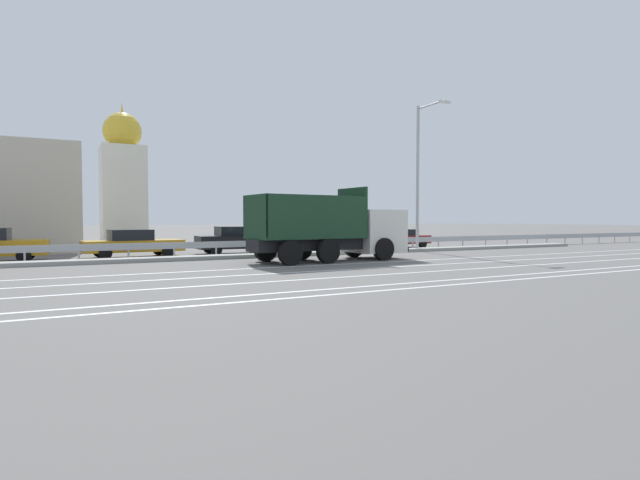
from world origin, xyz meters
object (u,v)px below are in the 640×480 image
at_px(median_road_sign, 258,234).
at_px(street_lamp_1, 420,170).
at_px(parked_car_6, 400,238).
at_px(church_tower, 123,179).
at_px(parked_car_4, 235,240).
at_px(parked_car_3, 133,243).
at_px(parked_car_5, 325,238).
at_px(dump_truck, 345,234).

height_order(median_road_sign, street_lamp_1, street_lamp_1).
relative_size(parked_car_6, church_tower, 0.34).
relative_size(median_road_sign, parked_car_4, 0.52).
relative_size(parked_car_3, parked_car_5, 0.98).
distance_m(street_lamp_1, parked_car_6, 5.43).
bearing_deg(median_road_sign, parked_car_5, 28.17).
bearing_deg(church_tower, parked_car_3, -95.44).
distance_m(parked_car_3, church_tower, 20.84).
relative_size(street_lamp_1, parked_car_5, 1.75).
bearing_deg(parked_car_5, parked_car_6, 96.03).
distance_m(parked_car_3, parked_car_5, 10.90).
xyz_separation_m(parked_car_3, church_tower, (1.92, 20.20, 4.73)).
bearing_deg(parked_car_5, parked_car_3, -87.34).
xyz_separation_m(dump_truck, median_road_sign, (-3.02, 3.40, -0.08)).
xyz_separation_m(dump_truck, church_tower, (-6.64, 26.54, 4.19)).
height_order(median_road_sign, parked_car_5, median_road_sign).
distance_m(dump_truck, median_road_sign, 4.54).
relative_size(parked_car_4, parked_car_6, 1.05).
bearing_deg(parked_car_4, dump_truck, 27.50).
distance_m(parked_car_3, parked_car_6, 16.73).
distance_m(median_road_sign, parked_car_4, 3.19).
height_order(parked_car_4, church_tower, church_tower).
distance_m(parked_car_5, parked_car_6, 5.83).
relative_size(street_lamp_1, church_tower, 0.71).
height_order(median_road_sign, parked_car_3, median_road_sign).
relative_size(median_road_sign, parked_car_3, 0.46).
height_order(street_lamp_1, church_tower, church_tower).
relative_size(median_road_sign, parked_car_6, 0.54).
distance_m(dump_truck, street_lamp_1, 8.56).
bearing_deg(parked_car_6, church_tower, 32.35).
distance_m(street_lamp_1, parked_car_5, 6.92).
height_order(parked_car_3, parked_car_5, parked_car_5).
relative_size(dump_truck, parked_car_5, 1.58).
relative_size(parked_car_3, parked_car_6, 1.18).
height_order(dump_truck, parked_car_5, dump_truck).
bearing_deg(parked_car_3, parked_car_5, 85.44).
xyz_separation_m(parked_car_6, church_tower, (-14.80, 19.96, 4.78)).
bearing_deg(median_road_sign, parked_car_3, 152.09).
distance_m(dump_truck, parked_car_6, 10.50).
bearing_deg(parked_car_4, parked_car_3, -85.82).
bearing_deg(parked_car_6, median_road_sign, 101.65).
bearing_deg(street_lamp_1, dump_truck, -155.33).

